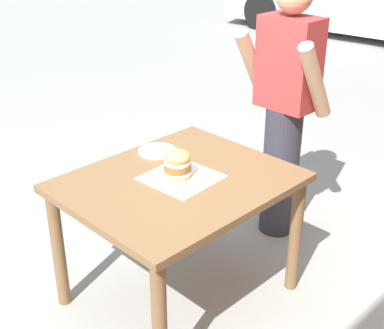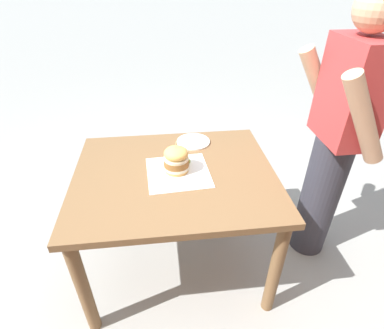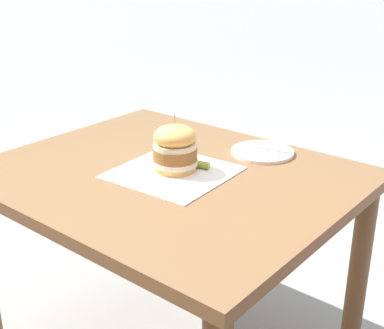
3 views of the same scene
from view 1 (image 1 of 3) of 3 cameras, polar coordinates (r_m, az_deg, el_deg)
ground_plane at (r=3.21m, az=-1.30°, el=-13.61°), size 80.00×80.00×0.00m
patio_table at (r=2.84m, az=-1.43°, el=-3.56°), size 0.95×1.15×0.76m
serving_paper at (r=2.80m, az=-1.11°, el=-1.41°), size 0.37×0.37×0.00m
sandwich at (r=2.77m, az=-1.57°, el=0.11°), size 0.15×0.15×0.19m
pickle_spear at (r=2.87m, az=-1.83°, el=-0.41°), size 0.04×0.10×0.02m
side_plate_with_forks at (r=3.10m, az=-3.73°, el=1.47°), size 0.22×0.22×0.02m
diner_across_table at (r=3.43m, az=9.87°, el=5.82°), size 0.55×0.35×1.69m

